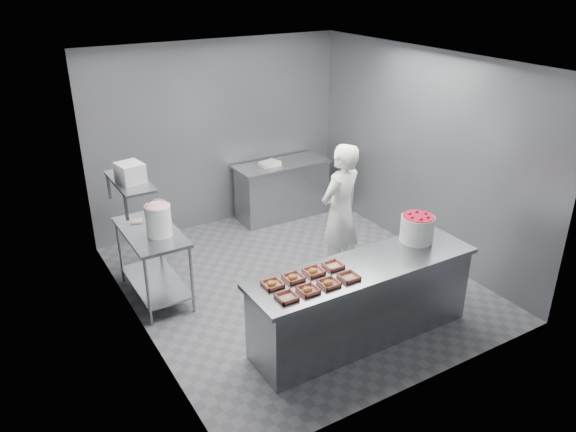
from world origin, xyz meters
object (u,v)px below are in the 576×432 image
object	(u,v)px
tray_2	(329,283)
tray_5	(293,277)
tray_0	(287,297)
tray_3	(349,277)
tray_1	(308,290)
tray_4	(272,284)
strawberry_tub	(417,228)
tray_6	(314,271)
tray_7	(333,265)
worker	(340,212)
appliance	(130,173)
back_counter	(282,190)
prep_table	(153,253)
glaze_bucket	(158,220)
service_counter	(362,302)

from	to	relation	value
tray_2	tray_5	size ratio (longest dim) A/B	1.00
tray_0	tray_3	xyz separation A→B (m)	(0.72, 0.00, 0.00)
tray_1	tray_4	distance (m)	0.36
tray_1	strawberry_tub	distance (m)	1.67
tray_3	tray_5	size ratio (longest dim) A/B	1.00
tray_6	strawberry_tub	distance (m)	1.40
tray_7	worker	size ratio (longest dim) A/B	0.10
appliance	back_counter	bearing A→B (deg)	17.38
tray_2	worker	xyz separation A→B (m)	(1.12, 1.37, -0.03)
tray_3	prep_table	bearing A→B (deg)	122.86
tray_0	tray_4	distance (m)	0.27
prep_table	tray_5	world-z (taller)	tray_5
appliance	glaze_bucket	bearing A→B (deg)	-33.19
prep_table	tray_0	bearing A→B (deg)	-73.27
tray_5	appliance	size ratio (longest dim) A/B	0.65
tray_0	tray_5	xyz separation A→B (m)	(0.24, 0.27, 0.00)
tray_3	appliance	distance (m)	2.63
tray_6	prep_table	bearing A→B (deg)	121.30
worker	glaze_bucket	size ratio (longest dim) A/B	4.00
strawberry_tub	tray_1	bearing A→B (deg)	-170.11
tray_5	glaze_bucket	bearing A→B (deg)	116.08
back_counter	tray_0	bearing A→B (deg)	-119.61
back_counter	strawberry_tub	size ratio (longest dim) A/B	4.01
tray_2	strawberry_tub	world-z (taller)	strawberry_tub
back_counter	tray_6	bearing A→B (deg)	-114.91
tray_3	tray_0	bearing A→B (deg)	180.00
tray_4	tray_7	bearing A→B (deg)	0.00
service_counter	tray_2	xyz separation A→B (m)	(-0.55, -0.13, 0.47)
tray_6	service_counter	bearing A→B (deg)	-13.88
strawberry_tub	tray_4	bearing A→B (deg)	-179.54
service_counter	tray_7	bearing A→B (deg)	156.01
prep_table	back_counter	size ratio (longest dim) A/B	0.80
appliance	tray_6	bearing A→B (deg)	-63.23
tray_0	strawberry_tub	size ratio (longest dim) A/B	0.50
tray_1	service_counter	bearing A→B (deg)	9.74
tray_5	tray_6	xyz separation A→B (m)	(0.24, 0.00, 0.00)
back_counter	tray_2	distance (m)	3.71
appliance	strawberry_tub	bearing A→B (deg)	-42.31
service_counter	tray_5	distance (m)	0.93
service_counter	tray_4	bearing A→B (deg)	172.51
tray_6	strawberry_tub	bearing A→B (deg)	0.62
back_counter	tray_4	world-z (taller)	tray_4
tray_0	tray_3	distance (m)	0.72
tray_1	worker	xyz separation A→B (m)	(1.36, 1.37, -0.03)
tray_1	tray_4	xyz separation A→B (m)	(-0.24, 0.27, 0.00)
tray_5	worker	size ratio (longest dim) A/B	0.10
tray_4	tray_2	bearing A→B (deg)	-29.35
prep_table	appliance	world-z (taller)	appliance
tray_5	worker	bearing A→B (deg)	39.00
service_counter	worker	distance (m)	1.44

